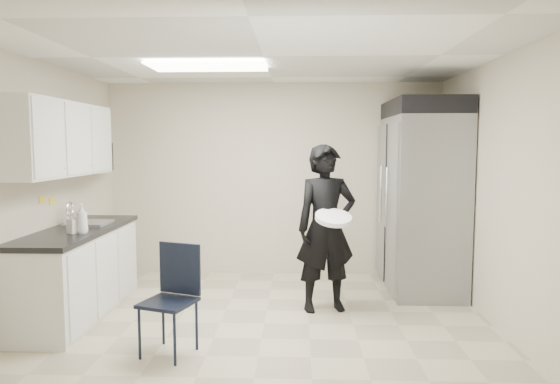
{
  "coord_description": "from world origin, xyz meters",
  "views": [
    {
      "loc": [
        0.33,
        -4.79,
        1.77
      ],
      "look_at": [
        0.15,
        0.2,
        1.29
      ],
      "focal_mm": 32.0,
      "sensor_mm": 36.0,
      "label": 1
    }
  ],
  "objects_px": {
    "commercial_fridge": "(421,204)",
    "folding_chair": "(168,303)",
    "lower_counter": "(78,274)",
    "man_tuxedo": "(326,228)"
  },
  "relations": [
    {
      "from": "commercial_fridge",
      "to": "folding_chair",
      "type": "height_order",
      "value": "commercial_fridge"
    },
    {
      "from": "lower_counter",
      "to": "commercial_fridge",
      "type": "height_order",
      "value": "commercial_fridge"
    },
    {
      "from": "folding_chair",
      "to": "man_tuxedo",
      "type": "bearing_deg",
      "value": 60.1
    },
    {
      "from": "lower_counter",
      "to": "man_tuxedo",
      "type": "relative_size",
      "value": 1.07
    },
    {
      "from": "lower_counter",
      "to": "man_tuxedo",
      "type": "distance_m",
      "value": 2.63
    },
    {
      "from": "commercial_fridge",
      "to": "folding_chair",
      "type": "distance_m",
      "value": 3.35
    },
    {
      "from": "folding_chair",
      "to": "lower_counter",
      "type": "bearing_deg",
      "value": 160.25
    },
    {
      "from": "commercial_fridge",
      "to": "lower_counter",
      "type": "bearing_deg",
      "value": -164.12
    },
    {
      "from": "lower_counter",
      "to": "commercial_fridge",
      "type": "bearing_deg",
      "value": 15.88
    },
    {
      "from": "folding_chair",
      "to": "man_tuxedo",
      "type": "xyz_separation_m",
      "value": [
        1.38,
        1.2,
        0.44
      ]
    }
  ]
}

